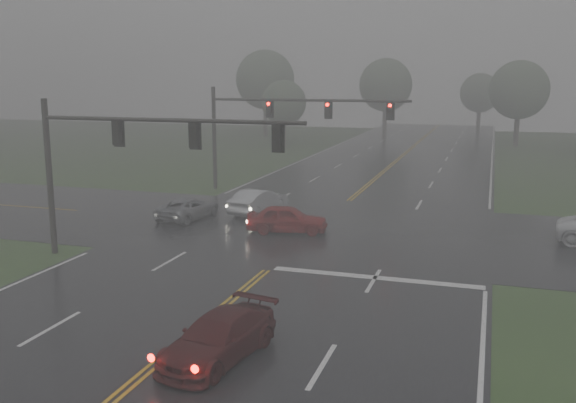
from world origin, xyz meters
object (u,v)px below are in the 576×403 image
(sedan_silver, at_px, (259,214))
(sedan_red, at_px, (287,233))
(signal_gantry_far, at_px, (272,118))
(signal_gantry_near, at_px, (120,149))
(car_grey, at_px, (189,219))
(sedan_maroon, at_px, (219,359))

(sedan_silver, bearing_deg, sedan_red, 139.78)
(sedan_silver, relative_size, signal_gantry_far, 0.32)
(sedan_silver, xyz_separation_m, signal_gantry_near, (-2.24, -10.91, 4.92))
(sedan_red, distance_m, signal_gantry_near, 10.03)
(sedan_red, xyz_separation_m, car_grey, (-6.33, 1.38, 0.00))
(sedan_maroon, distance_m, sedan_silver, 19.87)
(sedan_red, bearing_deg, sedan_silver, 25.83)
(car_grey, xyz_separation_m, signal_gantry_near, (1.05, -8.35, 4.92))
(sedan_maroon, xyz_separation_m, signal_gantry_near, (-8.06, 8.09, 4.92))
(sedan_maroon, xyz_separation_m, sedan_silver, (-5.82, 19.00, 0.00))
(sedan_silver, relative_size, car_grey, 1.01)
(sedan_red, height_order, sedan_silver, sedan_silver)
(sedan_red, xyz_separation_m, signal_gantry_near, (-5.28, -6.97, 4.92))
(sedan_maroon, relative_size, signal_gantry_near, 0.37)
(sedan_maroon, height_order, signal_gantry_near, signal_gantry_near)
(signal_gantry_near, bearing_deg, signal_gantry_far, 87.84)
(sedan_red, height_order, signal_gantry_near, signal_gantry_near)
(signal_gantry_near, relative_size, signal_gantry_far, 0.87)
(sedan_maroon, height_order, sedan_red, sedan_red)
(signal_gantry_near, xyz_separation_m, signal_gantry_far, (0.68, 18.00, 0.22))
(sedan_red, distance_m, signal_gantry_far, 13.01)
(sedan_maroon, distance_m, car_grey, 18.79)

